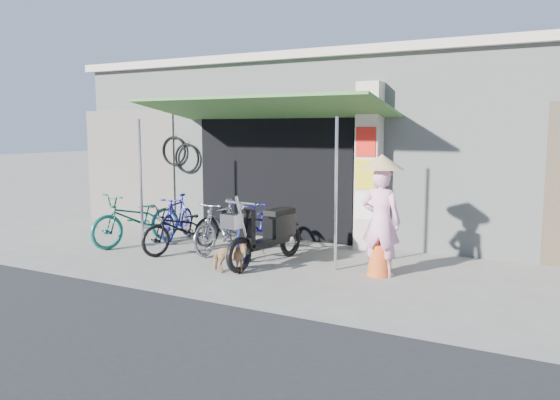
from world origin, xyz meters
The scene contains 13 objects.
ground centered at (0.00, 0.00, 0.00)m, with size 80.00×80.00×0.00m, color gray.
bicycle_shop centered at (0.00, 5.09, 1.83)m, with size 12.30×5.30×3.66m.
shop_pillar centered at (0.85, 2.45, 1.50)m, with size 0.42×0.44×3.00m.
awning centered at (-0.90, 1.63, 2.51)m, with size 4.60×1.88×2.72m.
neighbour_left centered at (-5.00, 2.59, 1.30)m, with size 2.60×0.06×2.60m, color #6B665B.
bike_teal centered at (-3.11, 0.75, 0.50)m, with size 0.66×1.89×0.99m, color #176756.
bike_blue centered at (-2.75, 1.49, 0.45)m, with size 0.42×1.48×0.89m, color #21239A.
bike_black centered at (-1.96, 0.64, 0.44)m, with size 0.58×1.66×0.87m, color black.
bike_silver centered at (-1.36, 0.98, 0.47)m, with size 0.44×1.57×0.95m, color #9D9DA1.
bike_navy centered at (-0.71, 1.16, 0.49)m, with size 0.64×1.85×0.97m, color navy.
street_dog centered at (-0.41, -0.23, 0.25)m, with size 0.27×0.60×0.50m, color tan.
moped centered at (-0.21, 0.61, 0.50)m, with size 0.58×1.93×1.09m.
nun centered at (1.61, 0.78, 0.89)m, with size 0.64×0.64×1.81m.
Camera 1 is at (4.02, -6.95, 2.17)m, focal length 35.00 mm.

